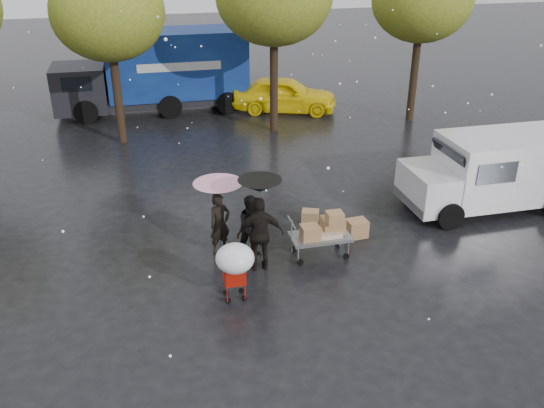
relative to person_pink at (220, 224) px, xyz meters
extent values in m
plane|color=black|center=(1.11, -0.88, -0.82)|extent=(90.00, 90.00, 0.00)
imported|color=black|center=(0.00, 0.00, 0.00)|extent=(0.70, 0.60, 1.63)
imported|color=black|center=(0.76, -0.36, 0.02)|extent=(0.91, 0.76, 1.66)
imported|color=black|center=(0.82, -0.98, 0.14)|extent=(1.15, 0.55, 1.90)
cylinder|color=#4C4C4C|center=(0.00, 0.00, 0.08)|extent=(0.02, 0.02, 1.80)
cone|color=#D6588C|center=(0.00, 0.00, 0.98)|extent=(1.22, 1.22, 0.30)
sphere|color=#4C4C4C|center=(0.00, 0.00, 1.01)|extent=(0.06, 0.06, 0.06)
cylinder|color=#4C4C4C|center=(0.82, -0.98, 0.29)|extent=(0.02, 0.02, 2.21)
cone|color=black|center=(0.82, -0.98, 1.40)|extent=(1.02, 1.02, 0.30)
sphere|color=#4C4C4C|center=(0.82, -0.98, 1.43)|extent=(0.06, 0.06, 0.06)
cube|color=slate|center=(2.41, -0.75, -0.27)|extent=(1.50, 0.80, 0.08)
cylinder|color=slate|center=(1.66, -0.75, -0.02)|extent=(0.04, 0.04, 0.60)
cube|color=olive|center=(2.76, -0.65, -0.03)|extent=(0.55, 0.45, 0.40)
cube|color=olive|center=(2.11, -0.85, -0.05)|extent=(0.45, 0.40, 0.35)
cube|color=olive|center=(2.71, -0.90, 0.31)|extent=(0.40, 0.35, 0.28)
cube|color=tan|center=(2.46, -0.75, -0.17)|extent=(0.90, 0.55, 0.12)
cylinder|color=black|center=(1.81, -1.07, -0.74)|extent=(0.16, 0.05, 0.16)
cylinder|color=black|center=(1.81, -0.43, -0.74)|extent=(0.16, 0.05, 0.16)
cylinder|color=black|center=(3.01, -1.07, -0.74)|extent=(0.16, 0.05, 0.16)
cylinder|color=black|center=(3.01, -0.43, -0.74)|extent=(0.16, 0.05, 0.16)
cube|color=#B8170A|center=(-0.01, -2.06, -0.17)|extent=(0.47, 0.41, 0.45)
cylinder|color=#B8170A|center=(-0.01, -2.25, 0.20)|extent=(0.42, 0.02, 0.02)
cylinder|color=#4C4C4C|center=(-0.01, -2.25, 0.13)|extent=(0.02, 0.02, 0.60)
ellipsoid|color=white|center=(-0.01, -2.25, 0.33)|extent=(0.84, 0.84, 0.63)
cylinder|color=black|center=(-0.19, -2.22, -0.76)|extent=(0.12, 0.04, 0.12)
cylinder|color=black|center=(-0.19, -1.90, -0.76)|extent=(0.12, 0.04, 0.12)
cylinder|color=black|center=(0.17, -2.22, -0.76)|extent=(0.12, 0.04, 0.12)
cylinder|color=black|center=(0.17, -1.90, -0.76)|extent=(0.12, 0.04, 0.12)
cube|color=silver|center=(8.53, 0.78, 0.43)|extent=(3.80, 2.00, 1.90)
cube|color=silver|center=(6.13, 0.78, 0.03)|extent=(1.20, 1.95, 1.10)
cube|color=black|center=(6.68, 0.78, 0.88)|extent=(0.37, 1.70, 0.67)
cube|color=slate|center=(5.58, 0.78, -0.37)|extent=(0.12, 1.90, 0.25)
cylinder|color=black|center=(6.33, -0.17, -0.44)|extent=(0.76, 0.28, 0.76)
cylinder|color=black|center=(6.33, 1.73, -0.44)|extent=(0.76, 0.28, 0.76)
cylinder|color=black|center=(9.63, 1.73, -0.44)|extent=(0.76, 0.28, 0.76)
cube|color=navy|center=(0.16, 12.95, 1.28)|extent=(6.00, 2.50, 2.80)
cube|color=black|center=(-4.04, 12.95, 0.43)|extent=(2.20, 2.40, 1.90)
cube|color=black|center=(-0.84, 12.95, -0.27)|extent=(8.00, 2.30, 0.35)
cube|color=silver|center=(0.16, 11.69, 1.38)|extent=(3.50, 0.03, 0.35)
cylinder|color=black|center=(-3.84, 11.80, -0.32)|extent=(1.00, 0.30, 1.00)
cylinder|color=black|center=(-3.84, 14.10, -0.32)|extent=(1.00, 0.30, 1.00)
cylinder|color=black|center=(2.16, 11.80, -0.32)|extent=(1.00, 0.30, 1.00)
cylinder|color=black|center=(2.16, 14.10, -0.32)|extent=(1.00, 0.30, 1.00)
cube|color=olive|center=(3.68, -0.02, -0.58)|extent=(0.57, 0.47, 0.48)
cube|color=olive|center=(2.70, 1.03, -0.63)|extent=(0.57, 0.51, 0.37)
imported|color=yellow|center=(4.68, 11.55, -0.04)|extent=(4.91, 3.26, 1.55)
cylinder|color=black|center=(-2.39, 9.12, 1.42)|extent=(0.32, 0.32, 4.48)
ellipsoid|color=#4B5F1B|center=(-2.39, 9.12, 3.98)|extent=(4.00, 4.00, 3.40)
cylinder|color=black|center=(3.61, 9.12, 1.63)|extent=(0.32, 0.32, 4.90)
cylinder|color=black|center=(9.61, 9.12, 1.49)|extent=(0.32, 0.32, 4.62)
camera|label=1|loc=(-1.69, -12.69, 6.78)|focal=38.00mm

